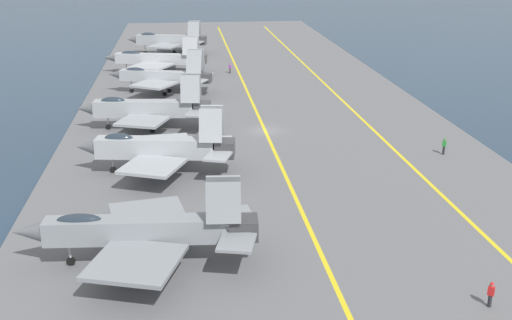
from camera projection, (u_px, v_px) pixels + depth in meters
ground_plane at (265, 134)px, 75.07m from camera, size 2000.00×2000.00×0.00m
carrier_deck at (265, 132)px, 75.01m from camera, size 204.37×46.09×0.40m
deck_stripe_foul_line at (371, 127)px, 76.32m from camera, size 183.93×2.25×0.01m
deck_stripe_centerline at (265, 131)px, 74.94m from camera, size 183.93×0.36×0.01m
parked_jet_third at (142, 230)px, 43.65m from camera, size 13.85×16.76×6.20m
parked_jet_fourth at (158, 148)px, 60.62m from camera, size 12.92×15.22×6.63m
parked_jet_fifth at (146, 108)px, 74.66m from camera, size 12.30×15.68×6.61m
parked_jet_sixth at (162, 76)px, 91.63m from camera, size 11.99×15.48×6.61m
parked_jet_seventh at (157, 59)px, 105.35m from camera, size 13.85×17.33×6.23m
parked_jet_eighth at (168, 40)px, 122.89m from camera, size 12.98×15.51×6.38m
crew_green_vest at (444, 145)px, 66.48m from camera, size 0.44×0.46×1.79m
crew_red_vest at (491, 293)px, 38.99m from camera, size 0.44×0.46×1.70m
crew_purple_vest at (230, 68)px, 106.28m from camera, size 0.28×0.40×1.69m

